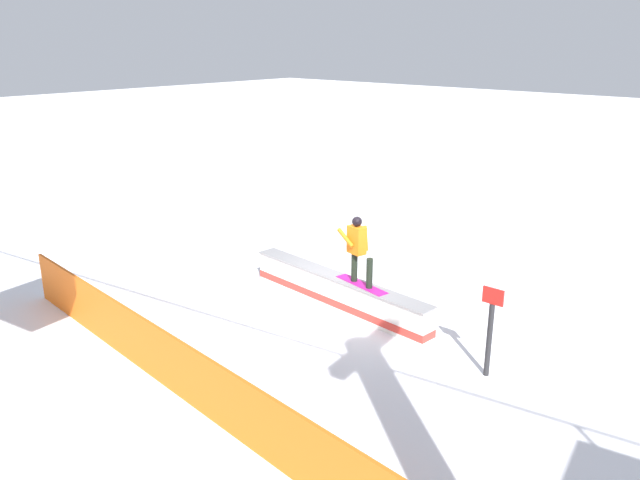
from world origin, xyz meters
TOP-DOWN VIEW (x-y plane):
  - ground_plane at (0.00, 0.00)m, footprint 120.00×120.00m
  - grind_box at (0.00, 0.00)m, footprint 5.22×0.91m
  - snowboarder at (-0.58, 0.03)m, footprint 1.47×0.56m
  - ski_lift at (-7.53, 7.28)m, footprint 24.55×4.30m
  - safety_fence at (0.00, 4.69)m, footprint 11.19×0.97m
  - trail_marker at (-4.02, 0.53)m, footprint 0.40×0.10m

SIDE VIEW (x-z plane):
  - ground_plane at x=0.00m, z-range 0.00..0.00m
  - grind_box at x=0.00m, z-range -0.04..0.73m
  - safety_fence at x=0.00m, z-range 0.00..1.11m
  - trail_marker at x=-4.02m, z-range 0.07..1.79m
  - snowboarder at x=-0.58m, z-range 0.83..2.35m
  - ski_lift at x=-7.53m, z-range 1.05..9.44m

